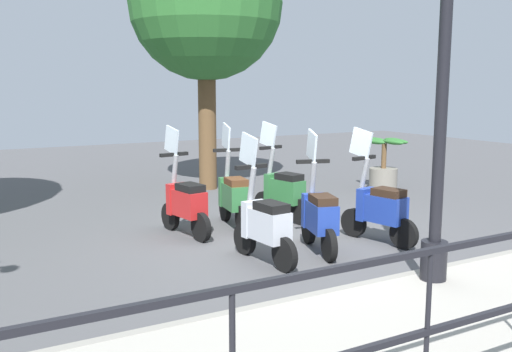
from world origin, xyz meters
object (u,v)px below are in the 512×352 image
at_px(tree_distant, 206,4).
at_px(scooter_far_1, 233,195).
at_px(lamp_post_near, 443,78).
at_px(potted_palm, 383,168).
at_px(scooter_near_1, 319,215).
at_px(scooter_near_2, 264,223).
at_px(scooter_far_2, 185,202).
at_px(scooter_near_0, 379,208).
at_px(scooter_far_0, 283,190).

relative_size(tree_distant, scooter_far_1, 3.38).
relative_size(lamp_post_near, potted_palm, 4.28).
relative_size(scooter_near_1, scooter_near_2, 1.00).
bearing_deg(scooter_near_1, scooter_near_2, 110.26).
bearing_deg(tree_distant, scooter_far_2, 150.69).
bearing_deg(potted_palm, lamp_post_near, 143.29).
bearing_deg(lamp_post_near, scooter_far_2, 21.87).
bearing_deg(scooter_near_2, scooter_near_0, -94.67).
height_order(scooter_far_0, scooter_far_1, same).
distance_m(potted_palm, scooter_near_1, 4.68).
xyz_separation_m(scooter_near_0, scooter_far_2, (1.61, 2.13, 0.00)).
xyz_separation_m(scooter_far_0, scooter_far_2, (-0.12, 1.69, 0.00)).
height_order(lamp_post_near, scooter_far_1, lamp_post_near).
height_order(potted_palm, scooter_near_1, scooter_near_1).
height_order(scooter_near_0, scooter_far_0, same).
bearing_deg(tree_distant, scooter_near_2, 163.19).
relative_size(lamp_post_near, scooter_near_0, 2.94).
xyz_separation_m(scooter_near_0, scooter_far_0, (1.73, 0.45, 0.00)).
bearing_deg(potted_palm, tree_distant, 57.97).
distance_m(scooter_near_0, scooter_far_1, 2.17).
height_order(lamp_post_near, scooter_near_1, lamp_post_near).
height_order(tree_distant, scooter_near_0, tree_distant).
bearing_deg(scooter_far_1, scooter_near_1, -159.05).
distance_m(scooter_near_1, scooter_far_0, 1.77).
distance_m(scooter_near_0, scooter_far_0, 1.79).
xyz_separation_m(scooter_far_0, scooter_far_1, (0.00, 0.87, 0.00)).
distance_m(scooter_near_2, scooter_far_2, 1.66).
height_order(tree_distant, scooter_near_1, tree_distant).
xyz_separation_m(scooter_far_1, scooter_far_2, (-0.12, 0.82, 0.00)).
height_order(lamp_post_near, scooter_near_2, lamp_post_near).
bearing_deg(lamp_post_near, scooter_near_0, -24.55).
bearing_deg(scooter_far_0, scooter_near_1, 150.93).
distance_m(scooter_far_0, scooter_far_1, 0.87).
relative_size(tree_distant, scooter_far_2, 3.38).
bearing_deg(potted_palm, scooter_near_2, 123.45).
xyz_separation_m(scooter_near_2, scooter_far_2, (1.62, 0.35, 0.00)).
relative_size(scooter_near_1, scooter_far_1, 1.00).
relative_size(scooter_near_0, scooter_near_2, 1.00).
distance_m(potted_palm, scooter_near_2, 5.37).
bearing_deg(scooter_far_1, scooter_far_2, 107.86).
height_order(potted_palm, scooter_near_2, scooter_near_2).
relative_size(scooter_near_0, scooter_far_0, 1.00).
xyz_separation_m(lamp_post_near, scooter_near_0, (1.73, -0.79, -1.68)).
xyz_separation_m(scooter_near_1, scooter_far_1, (1.70, 0.35, 0.00)).
relative_size(lamp_post_near, tree_distant, 0.87).
distance_m(lamp_post_near, scooter_near_0, 2.54).
bearing_deg(scooter_near_2, scooter_far_2, 7.03).
xyz_separation_m(scooter_near_1, scooter_far_2, (1.57, 1.17, 0.00)).
distance_m(scooter_near_0, scooter_near_2, 1.78).
bearing_deg(potted_palm, scooter_near_1, 128.54).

